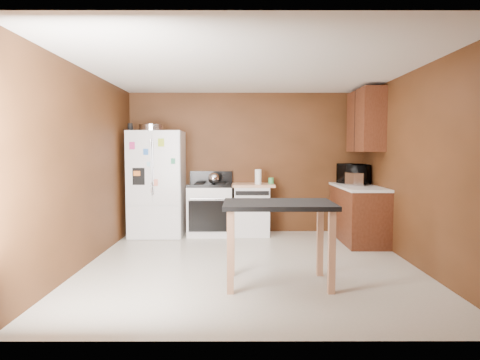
{
  "coord_description": "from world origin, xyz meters",
  "views": [
    {
      "loc": [
        -0.13,
        -5.46,
        1.48
      ],
      "look_at": [
        -0.12,
        0.85,
        1.04
      ],
      "focal_mm": 32.0,
      "sensor_mm": 36.0,
      "label": 1
    }
  ],
  "objects_px": {
    "paper_towel": "(258,177)",
    "gas_range": "(210,209)",
    "pen_cup": "(130,127)",
    "green_canister": "(271,181)",
    "island": "(278,215)",
    "roasting_pan": "(152,128)",
    "toaster": "(354,179)",
    "dishwasher": "(252,209)",
    "kettle": "(214,178)",
    "microwave": "(353,175)",
    "refrigerator": "(157,184)"
  },
  "relations": [
    {
      "from": "toaster",
      "to": "refrigerator",
      "type": "relative_size",
      "value": 0.16
    },
    {
      "from": "roasting_pan",
      "to": "toaster",
      "type": "height_order",
      "value": "roasting_pan"
    },
    {
      "from": "roasting_pan",
      "to": "toaster",
      "type": "bearing_deg",
      "value": -5.98
    },
    {
      "from": "roasting_pan",
      "to": "toaster",
      "type": "distance_m",
      "value": 3.48
    },
    {
      "from": "pen_cup",
      "to": "green_canister",
      "type": "xyz_separation_m",
      "value": [
        2.38,
        0.26,
        -0.92
      ]
    },
    {
      "from": "microwave",
      "to": "island",
      "type": "height_order",
      "value": "microwave"
    },
    {
      "from": "kettle",
      "to": "island",
      "type": "distance_m",
      "value": 2.8
    },
    {
      "from": "paper_towel",
      "to": "gas_range",
      "type": "distance_m",
      "value": 1.0
    },
    {
      "from": "microwave",
      "to": "paper_towel",
      "type": "bearing_deg",
      "value": 67.89
    },
    {
      "from": "pen_cup",
      "to": "dishwasher",
      "type": "distance_m",
      "value": 2.49
    },
    {
      "from": "island",
      "to": "microwave",
      "type": "bearing_deg",
      "value": 60.31
    },
    {
      "from": "pen_cup",
      "to": "paper_towel",
      "type": "height_order",
      "value": "pen_cup"
    },
    {
      "from": "paper_towel",
      "to": "toaster",
      "type": "bearing_deg",
      "value": -13.3
    },
    {
      "from": "refrigerator",
      "to": "island",
      "type": "distance_m",
      "value": 3.26
    },
    {
      "from": "pen_cup",
      "to": "gas_range",
      "type": "height_order",
      "value": "pen_cup"
    },
    {
      "from": "green_canister",
      "to": "dishwasher",
      "type": "xyz_separation_m",
      "value": [
        -0.34,
        -0.06,
        -0.49
      ]
    },
    {
      "from": "green_canister",
      "to": "dishwasher",
      "type": "height_order",
      "value": "green_canister"
    },
    {
      "from": "pen_cup",
      "to": "refrigerator",
      "type": "distance_m",
      "value": 1.05
    },
    {
      "from": "paper_towel",
      "to": "gas_range",
      "type": "relative_size",
      "value": 0.23
    },
    {
      "from": "paper_towel",
      "to": "refrigerator",
      "type": "relative_size",
      "value": 0.14
    },
    {
      "from": "gas_range",
      "to": "island",
      "type": "bearing_deg",
      "value": -71.24
    },
    {
      "from": "roasting_pan",
      "to": "refrigerator",
      "type": "height_order",
      "value": "roasting_pan"
    },
    {
      "from": "kettle",
      "to": "refrigerator",
      "type": "height_order",
      "value": "refrigerator"
    },
    {
      "from": "green_canister",
      "to": "refrigerator",
      "type": "xyz_separation_m",
      "value": [
        -1.97,
        -0.14,
        -0.04
      ]
    },
    {
      "from": "paper_towel",
      "to": "island",
      "type": "bearing_deg",
      "value": -87.72
    },
    {
      "from": "toaster",
      "to": "gas_range",
      "type": "distance_m",
      "value": 2.48
    },
    {
      "from": "kettle",
      "to": "dishwasher",
      "type": "relative_size",
      "value": 0.21
    },
    {
      "from": "kettle",
      "to": "gas_range",
      "type": "bearing_deg",
      "value": 123.63
    },
    {
      "from": "refrigerator",
      "to": "island",
      "type": "height_order",
      "value": "refrigerator"
    },
    {
      "from": "toaster",
      "to": "dishwasher",
      "type": "bearing_deg",
      "value": 150.13
    },
    {
      "from": "roasting_pan",
      "to": "microwave",
      "type": "xyz_separation_m",
      "value": [
        3.45,
        0.03,
        -0.8
      ]
    },
    {
      "from": "refrigerator",
      "to": "green_canister",
      "type": "bearing_deg",
      "value": 4.1
    },
    {
      "from": "paper_towel",
      "to": "dishwasher",
      "type": "distance_m",
      "value": 0.59
    },
    {
      "from": "kettle",
      "to": "microwave",
      "type": "bearing_deg",
      "value": 0.9
    },
    {
      "from": "refrigerator",
      "to": "dishwasher",
      "type": "distance_m",
      "value": 1.69
    },
    {
      "from": "paper_towel",
      "to": "roasting_pan",
      "type": "bearing_deg",
      "value": -179.54
    },
    {
      "from": "pen_cup",
      "to": "microwave",
      "type": "bearing_deg",
      "value": 1.82
    },
    {
      "from": "roasting_pan",
      "to": "dishwasher",
      "type": "distance_m",
      "value": 2.21
    },
    {
      "from": "paper_towel",
      "to": "gas_range",
      "type": "bearing_deg",
      "value": 174.7
    },
    {
      "from": "roasting_pan",
      "to": "pen_cup",
      "type": "distance_m",
      "value": 0.35
    },
    {
      "from": "microwave",
      "to": "kettle",
      "type": "bearing_deg",
      "value": 68.32
    },
    {
      "from": "toaster",
      "to": "dishwasher",
      "type": "distance_m",
      "value": 1.81
    },
    {
      "from": "paper_towel",
      "to": "microwave",
      "type": "distance_m",
      "value": 1.64
    },
    {
      "from": "kettle",
      "to": "green_canister",
      "type": "relative_size",
      "value": 1.81
    },
    {
      "from": "island",
      "to": "pen_cup",
      "type": "bearing_deg",
      "value": 131.33
    },
    {
      "from": "toaster",
      "to": "pen_cup",
      "type": "bearing_deg",
      "value": 161.88
    },
    {
      "from": "roasting_pan",
      "to": "paper_towel",
      "type": "height_order",
      "value": "roasting_pan"
    },
    {
      "from": "refrigerator",
      "to": "island",
      "type": "bearing_deg",
      "value": -55.56
    },
    {
      "from": "kettle",
      "to": "refrigerator",
      "type": "xyz_separation_m",
      "value": [
        -0.98,
        0.04,
        -0.09
      ]
    },
    {
      "from": "island",
      "to": "paper_towel",
      "type": "bearing_deg",
      "value": 92.28
    }
  ]
}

